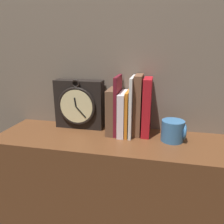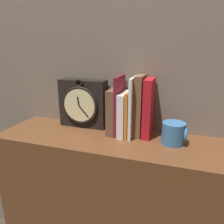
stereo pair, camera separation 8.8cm
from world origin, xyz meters
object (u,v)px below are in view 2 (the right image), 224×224
(clock, at_px, (83,103))
(book_slot1_maroon, at_px, (119,105))
(book_slot4_white, at_px, (133,107))
(mug, at_px, (174,133))
(book_slot6_red, at_px, (149,108))
(book_slot0_brown, at_px, (114,111))
(book_slot2_white, at_px, (124,114))
(book_slot5_brown, at_px, (140,106))
(book_slot3_orange, at_px, (129,113))

(clock, xyz_separation_m, book_slot1_maroon, (0.19, -0.03, 0.01))
(book_slot4_white, bearing_deg, clock, 172.64)
(mug, bearing_deg, book_slot1_maroon, 170.40)
(clock, height_order, book_slot4_white, book_slot4_white)
(book_slot1_maroon, bearing_deg, book_slot6_red, 3.41)
(book_slot0_brown, height_order, book_slot4_white, book_slot4_white)
(book_slot1_maroon, height_order, book_slot2_white, book_slot1_maroon)
(book_slot1_maroon, xyz_separation_m, mug, (0.24, -0.04, -0.08))
(clock, distance_m, book_slot2_white, 0.22)
(book_slot2_white, height_order, book_slot5_brown, book_slot5_brown)
(mug, bearing_deg, book_slot0_brown, 171.19)
(book_slot1_maroon, height_order, book_slot6_red, book_slot1_maroon)
(book_slot1_maroon, distance_m, book_slot2_white, 0.04)
(clock, relative_size, book_slot4_white, 0.93)
(book_slot3_orange, bearing_deg, book_slot4_white, -5.51)
(book_slot0_brown, distance_m, book_slot1_maroon, 0.04)
(book_slot4_white, xyz_separation_m, book_slot5_brown, (0.02, 0.01, 0.00))
(book_slot3_orange, bearing_deg, clock, 172.51)
(clock, relative_size, mug, 2.42)
(book_slot3_orange, bearing_deg, book_slot1_maroon, 176.27)
(book_slot3_orange, xyz_separation_m, mug, (0.19, -0.04, -0.05))
(book_slot1_maroon, xyz_separation_m, book_slot3_orange, (0.05, -0.00, -0.03))
(book_slot4_white, bearing_deg, book_slot3_orange, 174.49)
(book_slot0_brown, bearing_deg, mug, -8.81)
(clock, xyz_separation_m, book_slot3_orange, (0.23, -0.03, -0.02))
(clock, bearing_deg, book_slot0_brown, -9.52)
(book_slot4_white, bearing_deg, book_slot6_red, 11.10)
(book_slot2_white, height_order, book_slot3_orange, book_slot3_orange)
(book_slot1_maroon, distance_m, book_slot6_red, 0.13)
(mug, bearing_deg, book_slot2_white, 170.73)
(clock, xyz_separation_m, book_slot6_red, (0.31, -0.02, 0.01))
(book_slot0_brown, distance_m, book_slot5_brown, 0.12)
(book_slot1_maroon, height_order, book_slot5_brown, book_slot5_brown)
(book_slot5_brown, bearing_deg, book_slot2_white, -166.51)
(clock, xyz_separation_m, book_slot0_brown, (0.16, -0.03, -0.01))
(clock, distance_m, book_slot4_white, 0.25)
(book_slot0_brown, xyz_separation_m, book_slot3_orange, (0.07, -0.00, -0.00))
(book_slot4_white, bearing_deg, book_slot1_maroon, 175.79)
(book_slot0_brown, relative_size, mug, 2.04)
(book_slot3_orange, distance_m, book_slot5_brown, 0.05)
(clock, xyz_separation_m, book_slot2_white, (0.21, -0.03, -0.02))
(book_slot2_white, relative_size, book_slot4_white, 0.73)
(book_slot4_white, relative_size, book_slot6_red, 1.02)
(book_slot3_orange, relative_size, mug, 2.00)
(book_slot3_orange, bearing_deg, book_slot5_brown, 17.23)
(book_slot4_white, height_order, mug, book_slot4_white)
(book_slot5_brown, bearing_deg, book_slot0_brown, -175.25)
(book_slot1_maroon, height_order, book_slot4_white, same)
(book_slot2_white, bearing_deg, mug, -9.27)
(book_slot1_maroon, bearing_deg, book_slot4_white, -4.21)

